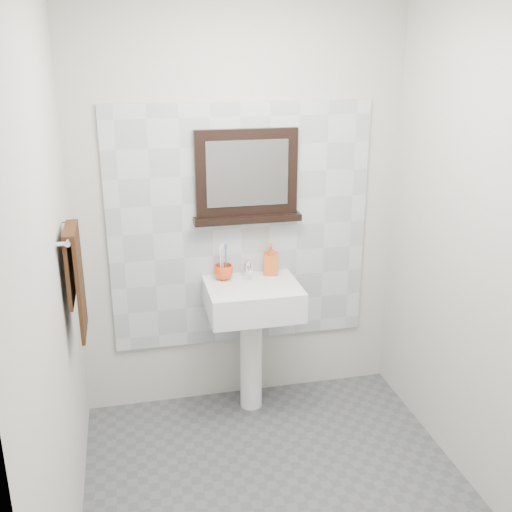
{
  "coord_description": "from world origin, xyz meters",
  "views": [
    {
      "loc": [
        -0.68,
        -2.36,
        2.18
      ],
      "look_at": [
        -0.03,
        0.55,
        1.15
      ],
      "focal_mm": 42.0,
      "sensor_mm": 36.0,
      "label": 1
    }
  ],
  "objects_px": {
    "pedestal_sink": "(252,312)",
    "framed_mirror": "(247,178)",
    "hand_towel": "(75,273)",
    "toothbrush_cup": "(223,272)",
    "soap_dispenser": "(271,259)"
  },
  "relations": [
    {
      "from": "framed_mirror",
      "to": "hand_towel",
      "type": "relative_size",
      "value": 1.18
    },
    {
      "from": "pedestal_sink",
      "to": "soap_dispenser",
      "type": "height_order",
      "value": "soap_dispenser"
    },
    {
      "from": "toothbrush_cup",
      "to": "framed_mirror",
      "type": "distance_m",
      "value": 0.58
    },
    {
      "from": "hand_towel",
      "to": "toothbrush_cup",
      "type": "bearing_deg",
      "value": 32.23
    },
    {
      "from": "pedestal_sink",
      "to": "framed_mirror",
      "type": "distance_m",
      "value": 0.81
    },
    {
      "from": "framed_mirror",
      "to": "hand_towel",
      "type": "height_order",
      "value": "framed_mirror"
    },
    {
      "from": "toothbrush_cup",
      "to": "framed_mirror",
      "type": "relative_size",
      "value": 0.18
    },
    {
      "from": "toothbrush_cup",
      "to": "hand_towel",
      "type": "xyz_separation_m",
      "value": [
        -0.81,
        -0.51,
        0.25
      ]
    },
    {
      "from": "toothbrush_cup",
      "to": "framed_mirror",
      "type": "height_order",
      "value": "framed_mirror"
    },
    {
      "from": "pedestal_sink",
      "to": "toothbrush_cup",
      "type": "height_order",
      "value": "pedestal_sink"
    },
    {
      "from": "pedestal_sink",
      "to": "hand_towel",
      "type": "distance_m",
      "value": 1.15
    },
    {
      "from": "toothbrush_cup",
      "to": "framed_mirror",
      "type": "xyz_separation_m",
      "value": [
        0.16,
        0.07,
        0.55
      ]
    },
    {
      "from": "pedestal_sink",
      "to": "hand_towel",
      "type": "relative_size",
      "value": 1.75
    },
    {
      "from": "pedestal_sink",
      "to": "framed_mirror",
      "type": "relative_size",
      "value": 1.48
    },
    {
      "from": "hand_towel",
      "to": "soap_dispenser",
      "type": "bearing_deg",
      "value": 25.74
    }
  ]
}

